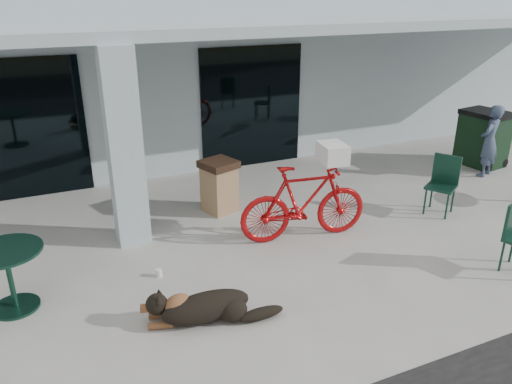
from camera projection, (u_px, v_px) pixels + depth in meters
name	position (u px, v px, depth m)	size (l,w,h in m)	color
ground	(276.00, 290.00, 6.88)	(80.00, 80.00, 0.00)	#B0AEA6
building	(136.00, 53.00, 13.21)	(22.00, 7.00, 4.50)	#AABAC0
storefront_glass_left	(8.00, 132.00, 9.37)	(2.80, 0.06, 2.70)	black
storefront_glass_right	(252.00, 108.00, 11.25)	(2.40, 0.06, 2.70)	black
column	(125.00, 149.00, 7.67)	(0.50, 0.50, 3.12)	#AABAC0
overhang	(188.00, 28.00, 8.70)	(22.00, 2.80, 0.18)	#AABAC0
bicycle	(304.00, 202.00, 8.07)	(0.60, 2.14, 1.29)	#AB0D0F
laundry_basket	(333.00, 153.00, 7.88)	(0.52, 0.38, 0.31)	white
dog	(206.00, 305.00, 6.17)	(1.31, 0.44, 0.44)	black
cup_near_dog	(159.00, 273.00, 7.18)	(0.09, 0.09, 0.11)	white
cafe_table_near	(10.00, 279.00, 6.33)	(0.91, 0.91, 0.86)	#123327
cafe_chair_far_b	(441.00, 186.00, 9.02)	(0.48, 0.53, 1.07)	#123327
person	(489.00, 141.00, 10.77)	(0.57, 0.38, 1.57)	#394760
trash_receptacle	(219.00, 186.00, 9.14)	(0.57, 0.57, 0.98)	#93724C
wheeled_bin	(483.00, 138.00, 11.51)	(0.78, 1.00, 1.27)	black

